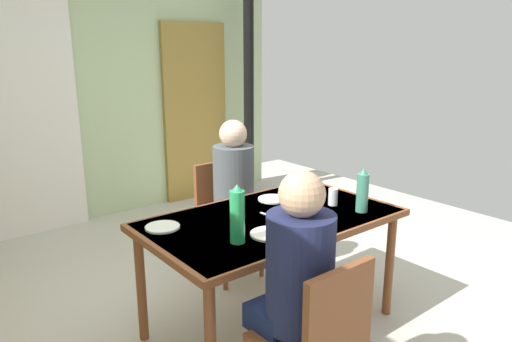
% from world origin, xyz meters
% --- Properties ---
extents(ground_plane, '(6.55, 6.55, 0.00)m').
position_xyz_m(ground_plane, '(0.00, 0.00, 0.00)').
color(ground_plane, beige).
extents(wall_back, '(4.52, 0.10, 2.76)m').
position_xyz_m(wall_back, '(0.00, 2.52, 1.38)').
color(wall_back, '#B1C796').
rests_on(wall_back, ground_plane).
extents(door_wooden, '(0.80, 0.05, 2.00)m').
position_xyz_m(door_wooden, '(1.25, 2.44, 1.00)').
color(door_wooden, olive).
rests_on(door_wooden, ground_plane).
extents(stove_pipe_column, '(0.12, 0.12, 2.76)m').
position_xyz_m(stove_pipe_column, '(1.82, 2.17, 1.38)').
color(stove_pipe_column, black).
rests_on(stove_pipe_column, ground_plane).
extents(curtain_panel, '(0.90, 0.03, 2.32)m').
position_xyz_m(curtain_panel, '(-0.53, 2.42, 1.16)').
color(curtain_panel, white).
rests_on(curtain_panel, ground_plane).
extents(dining_table, '(1.52, 0.89, 0.73)m').
position_xyz_m(dining_table, '(0.17, -0.17, 0.67)').
color(dining_table, brown).
rests_on(dining_table, ground_plane).
extents(chair_near_diner, '(0.40, 0.40, 0.87)m').
position_xyz_m(chair_near_diner, '(-0.24, -0.97, 0.50)').
color(chair_near_diner, brown).
rests_on(chair_near_diner, ground_plane).
extents(chair_far_diner, '(0.40, 0.40, 0.87)m').
position_xyz_m(chair_far_diner, '(0.38, 0.62, 0.50)').
color(chair_far_diner, brown).
rests_on(chair_far_diner, ground_plane).
extents(person_near_diner, '(0.30, 0.37, 0.77)m').
position_xyz_m(person_near_diner, '(-0.24, -0.83, 0.78)').
color(person_near_diner, '#16224B').
rests_on(person_near_diner, ground_plane).
extents(person_far_diner, '(0.30, 0.37, 0.77)m').
position_xyz_m(person_far_diner, '(0.38, 0.49, 0.78)').
color(person_far_diner, '#435859').
rests_on(person_far_diner, ground_plane).
extents(water_bottle_green_near, '(0.07, 0.07, 0.27)m').
position_xyz_m(water_bottle_green_near, '(0.66, -0.45, 0.86)').
color(water_bottle_green_near, '#3D856C').
rests_on(water_bottle_green_near, dining_table).
extents(water_bottle_green_far, '(0.08, 0.08, 0.31)m').
position_xyz_m(water_bottle_green_far, '(-0.22, -0.36, 0.88)').
color(water_bottle_green_far, green).
rests_on(water_bottle_green_far, dining_table).
extents(dinner_plate_near_left, '(0.19, 0.19, 0.01)m').
position_xyz_m(dinner_plate_near_left, '(0.38, 0.06, 0.74)').
color(dinner_plate_near_left, white).
rests_on(dinner_plate_near_left, dining_table).
extents(dinner_plate_near_right, '(0.22, 0.22, 0.01)m').
position_xyz_m(dinner_plate_near_right, '(-0.02, -0.39, 0.74)').
color(dinner_plate_near_right, white).
rests_on(dinner_plate_near_right, dining_table).
extents(dinner_plate_far_center, '(0.19, 0.19, 0.01)m').
position_xyz_m(dinner_plate_far_center, '(-0.43, 0.06, 0.74)').
color(dinner_plate_far_center, white).
rests_on(dinner_plate_far_center, dining_table).
extents(drinking_glass_by_near_diner, '(0.06, 0.06, 0.11)m').
position_xyz_m(drinking_glass_by_near_diner, '(0.61, -0.26, 0.79)').
color(drinking_glass_by_near_diner, silver).
rests_on(drinking_glass_by_near_diner, dining_table).
extents(cutlery_knife_near, '(0.08, 0.14, 0.00)m').
position_xyz_m(cutlery_knife_near, '(0.22, -0.49, 0.74)').
color(cutlery_knife_near, silver).
rests_on(cutlery_knife_near, dining_table).
extents(cutlery_fork_near, '(0.03, 0.15, 0.00)m').
position_xyz_m(cutlery_fork_near, '(0.17, -0.16, 0.74)').
color(cutlery_fork_near, silver).
rests_on(cutlery_fork_near, dining_table).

